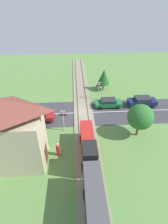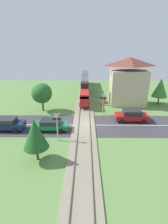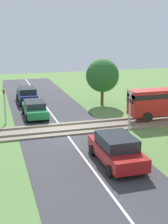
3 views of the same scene
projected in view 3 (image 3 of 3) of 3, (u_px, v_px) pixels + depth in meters
name	position (u px, v px, depth m)	size (l,w,h in m)	color
ground_plane	(63.00, 130.00, 22.09)	(60.00, 60.00, 0.00)	#5B8442
road_surface	(63.00, 130.00, 22.09)	(48.00, 6.40, 0.02)	#38383D
track_bed	(63.00, 129.00, 22.07)	(2.80, 48.00, 0.24)	gray
car_near_crossing	(35.00, 108.00, 25.14)	(4.08, 1.80, 1.33)	#197038
car_far_side	(116.00, 149.00, 16.41)	(4.30, 2.00, 1.55)	#A81919
car_behind_queue	(27.00, 95.00, 30.06)	(4.33, 1.87, 1.49)	#141E4C
crossing_signal_west_approach	(4.00, 98.00, 23.03)	(0.90, 0.18, 3.16)	#B7B7B7
crossing_signal_east_approach	(130.00, 108.00, 20.11)	(0.90, 0.18, 3.16)	#B7B7B7
tree_roadside_hedge	(102.00, 76.00, 28.73)	(3.06, 3.06, 4.30)	brown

